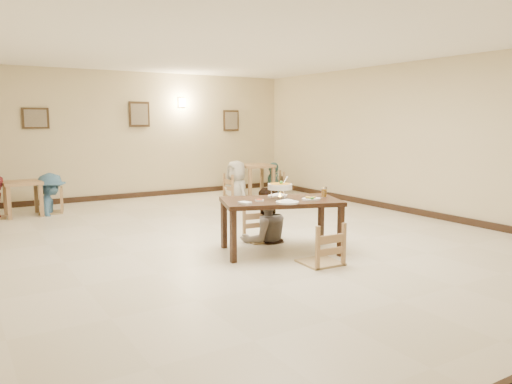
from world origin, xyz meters
TOP-DOWN VIEW (x-y plane):
  - floor at (0.00, 0.00)m, footprint 10.00×10.00m
  - ceiling at (0.00, 0.00)m, footprint 10.00×10.00m
  - wall_back at (0.00, 5.00)m, footprint 10.00×0.00m
  - wall_right at (4.00, 0.00)m, footprint 0.00×10.00m
  - baseboard_back at (0.00, 4.97)m, footprint 8.00×0.06m
  - baseboard_right at (3.97, 0.00)m, footprint 0.06×10.00m
  - picture_a at (-2.20, 4.96)m, footprint 0.55×0.04m
  - picture_b at (0.10, 4.96)m, footprint 0.50×0.04m
  - picture_c at (2.60, 4.96)m, footprint 0.45×0.04m
  - wall_sconce at (1.20, 4.96)m, footprint 0.16×0.05m
  - main_table at (0.06, -1.06)m, footprint 1.82×1.39m
  - chair_far at (0.19, -0.33)m, footprint 0.45×0.45m
  - chair_near at (0.17, -1.81)m, footprint 0.49×0.49m
  - main_diner at (0.24, -0.39)m, footprint 0.90×0.76m
  - curry_warmer at (0.05, -1.05)m, footprint 0.38×0.34m
  - rice_plate_far at (0.17, -0.82)m, footprint 0.30×0.30m
  - rice_plate_near at (-0.05, -1.38)m, footprint 0.31×0.31m
  - fried_plate at (0.39, -1.33)m, footprint 0.28×0.28m
  - chili_dish at (-0.28, -1.04)m, footprint 0.12×0.12m
  - napkin_cutlery at (-0.56, -1.14)m, footprint 0.18×0.25m
  - drink_glass at (0.71, -1.22)m, footprint 0.08×0.08m
  - bg_table_left at (-2.68, 3.82)m, footprint 0.70×0.70m
  - bg_table_right at (2.69, 3.84)m, footprint 0.84×0.84m
  - bg_chair_lr at (-2.16, 3.86)m, footprint 0.45×0.45m
  - bg_chair_rl at (2.12, 3.85)m, footprint 0.50×0.50m
  - bg_chair_rr at (3.26, 3.90)m, footprint 0.49×0.49m
  - bg_diner_b at (-2.16, 3.86)m, footprint 0.77×1.13m
  - bg_diner_c at (2.12, 3.85)m, footprint 0.62×0.90m
  - bg_diner_d at (3.26, 3.90)m, footprint 0.67×1.00m

SIDE VIEW (x-z plane):
  - floor at x=0.00m, z-range 0.00..0.00m
  - baseboard_back at x=0.00m, z-range 0.00..0.12m
  - baseboard_right at x=3.97m, z-range 0.00..0.12m
  - bg_chair_lr at x=-2.16m, z-range 0.00..0.95m
  - chair_far at x=0.19m, z-range 0.00..0.96m
  - bg_chair_rr at x=3.26m, z-range 0.00..1.04m
  - chair_near at x=0.17m, z-range 0.00..1.04m
  - bg_chair_rl at x=2.12m, z-range 0.00..1.05m
  - bg_table_left at x=-2.68m, z-range 0.21..0.89m
  - bg_table_right at x=2.69m, z-range 0.24..1.00m
  - main_table at x=0.06m, z-range 0.30..1.05m
  - chili_dish at x=-0.28m, z-range 0.75..0.78m
  - napkin_cutlery at x=-0.56m, z-range 0.75..0.78m
  - rice_plate_far at x=0.17m, z-range 0.74..0.80m
  - rice_plate_near at x=-0.05m, z-range 0.74..0.81m
  - fried_plate at x=0.39m, z-range 0.75..0.81m
  - bg_diner_d at x=3.26m, z-range 0.00..1.57m
  - bg_diner_b at x=-2.16m, z-range 0.00..1.62m
  - drink_glass at x=0.71m, z-range 0.75..0.90m
  - main_diner at x=0.24m, z-range 0.00..1.67m
  - bg_diner_c at x=2.12m, z-range 0.00..1.76m
  - curry_warmer at x=0.05m, z-range 0.78..1.09m
  - wall_back at x=0.00m, z-range -3.50..6.50m
  - wall_right at x=4.00m, z-range -3.50..6.50m
  - picture_c at x=2.60m, z-range 1.57..2.12m
  - picture_a at x=-2.20m, z-range 1.67..2.12m
  - picture_b at x=0.10m, z-range 1.70..2.30m
  - wall_sconce at x=1.20m, z-range 2.19..2.41m
  - ceiling at x=0.00m, z-range 3.00..3.00m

